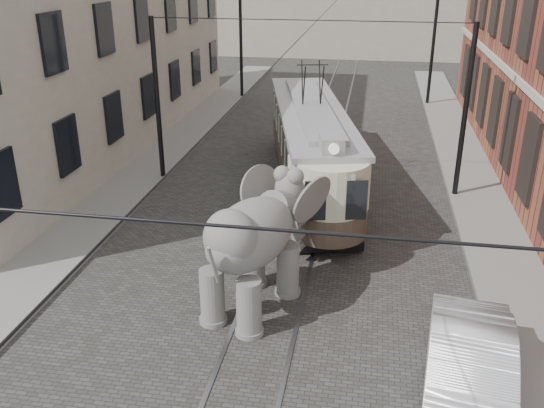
# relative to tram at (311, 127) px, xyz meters

# --- Properties ---
(ground) EXTENTS (120.00, 120.00, 0.00)m
(ground) POSITION_rel_tram_xyz_m (0.01, -6.37, -2.24)
(ground) COLOR #3C3A38
(tram_rails) EXTENTS (1.54, 80.00, 0.02)m
(tram_rails) POSITION_rel_tram_xyz_m (0.01, -6.37, -2.23)
(tram_rails) COLOR slate
(tram_rails) RESTS_ON ground
(sidewalk_right) EXTENTS (2.00, 60.00, 0.15)m
(sidewalk_right) POSITION_rel_tram_xyz_m (6.01, -6.37, -2.16)
(sidewalk_right) COLOR slate
(sidewalk_right) RESTS_ON ground
(sidewalk_left) EXTENTS (2.00, 60.00, 0.15)m
(sidewalk_left) POSITION_rel_tram_xyz_m (-6.49, -6.37, -2.16)
(sidewalk_left) COLOR slate
(sidewalk_left) RESTS_ON ground
(stucco_building) EXTENTS (7.00, 24.00, 10.00)m
(stucco_building) POSITION_rel_tram_xyz_m (-10.99, 3.63, 2.76)
(stucco_building) COLOR gray
(stucco_building) RESTS_ON ground
(catenary) EXTENTS (11.00, 30.20, 6.00)m
(catenary) POSITION_rel_tram_xyz_m (-0.19, -1.37, 0.76)
(catenary) COLOR black
(catenary) RESTS_ON ground
(tram) EXTENTS (4.72, 11.52, 4.48)m
(tram) POSITION_rel_tram_xyz_m (0.00, 0.00, 0.00)
(tram) COLOR beige
(tram) RESTS_ON ground
(elephant) EXTENTS (4.18, 5.60, 3.06)m
(elephant) POSITION_rel_tram_xyz_m (-0.46, -8.51, -0.71)
(elephant) COLOR #5C5A55
(elephant) RESTS_ON ground
(parked_car) EXTENTS (2.12, 4.66, 1.48)m
(parked_car) POSITION_rel_tram_xyz_m (4.24, -11.17, -1.50)
(parked_car) COLOR silver
(parked_car) RESTS_ON ground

